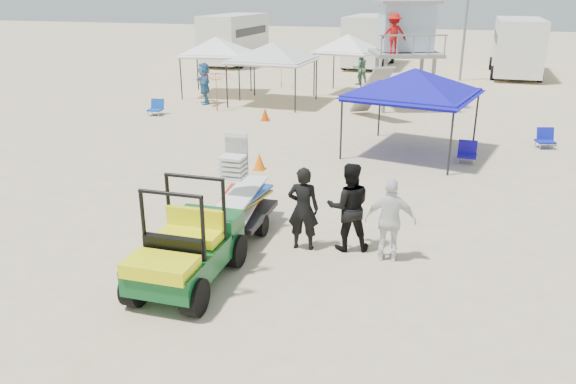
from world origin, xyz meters
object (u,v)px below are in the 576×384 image
(surf_trailer, at_px, (237,199))
(man_left, at_px, (303,209))
(lifeguard_tower, at_px, (405,31))
(canopy_blue, at_px, (415,73))
(utility_cart, at_px, (184,240))

(surf_trailer, height_order, man_left, surf_trailer)
(lifeguard_tower, relative_size, canopy_blue, 1.08)
(man_left, xyz_separation_m, lifeguard_tower, (0.06, 14.84, 2.38))
(lifeguard_tower, bearing_deg, man_left, -90.23)
(utility_cart, distance_m, lifeguard_tower, 17.12)
(man_left, xyz_separation_m, canopy_blue, (1.24, 7.61, 1.66))
(utility_cart, bearing_deg, canopy_blue, 74.02)
(surf_trailer, xyz_separation_m, lifeguard_tower, (1.58, 14.54, 2.45))
(surf_trailer, relative_size, canopy_blue, 0.55)
(canopy_blue, bearing_deg, surf_trailer, -110.66)
(lifeguard_tower, bearing_deg, utility_cart, -95.35)
(man_left, distance_m, lifeguard_tower, 15.03)
(utility_cart, height_order, man_left, utility_cart)
(surf_trailer, bearing_deg, canopy_blue, 69.34)
(canopy_blue, bearing_deg, utility_cart, -105.98)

